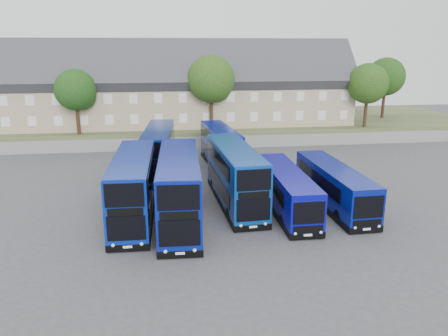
# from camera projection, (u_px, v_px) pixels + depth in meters

# --- Properties ---
(ground) EXTENTS (120.00, 120.00, 0.00)m
(ground) POSITION_uv_depth(u_px,v_px,m) (222.00, 224.00, 30.76)
(ground) COLOR #444449
(ground) RESTS_ON ground
(retaining_wall) EXTENTS (70.00, 0.40, 1.50)m
(retaining_wall) POSITION_uv_depth(u_px,v_px,m) (197.00, 143.00, 53.47)
(retaining_wall) COLOR slate
(retaining_wall) RESTS_ON ground
(earth_bank) EXTENTS (80.00, 20.00, 2.00)m
(earth_bank) POSITION_uv_depth(u_px,v_px,m) (192.00, 127.00, 62.96)
(earth_bank) COLOR #434C2B
(earth_bank) RESTS_ON ground
(terrace_row) EXTENTS (48.00, 10.40, 11.20)m
(terrace_row) POSITION_uv_depth(u_px,v_px,m) (170.00, 90.00, 57.25)
(terrace_row) COLOR tan
(terrace_row) RESTS_ON earth_bank
(dd_front_left) EXTENTS (2.87, 11.58, 4.58)m
(dd_front_left) POSITION_uv_depth(u_px,v_px,m) (134.00, 188.00, 31.39)
(dd_front_left) COLOR #082495
(dd_front_left) RESTS_ON ground
(dd_front_mid) EXTENTS (3.18, 12.10, 4.78)m
(dd_front_mid) POSITION_uv_depth(u_px,v_px,m) (179.00, 190.00, 30.78)
(dd_front_mid) COLOR #07178B
(dd_front_mid) RESTS_ON ground
(dd_front_right) EXTENTS (3.28, 11.65, 4.58)m
(dd_front_right) POSITION_uv_depth(u_px,v_px,m) (235.00, 177.00, 34.27)
(dd_front_right) COLOR #083894
(dd_front_right) RESTS_ON ground
(dd_rear_left) EXTENTS (3.34, 11.31, 4.44)m
(dd_rear_left) POSITION_uv_depth(u_px,v_px,m) (159.00, 152.00, 42.79)
(dd_rear_left) COLOR navy
(dd_rear_left) RESTS_ON ground
(dd_rear_right) EXTENTS (3.35, 10.41, 4.06)m
(dd_rear_right) POSITION_uv_depth(u_px,v_px,m) (221.00, 148.00, 45.08)
(dd_rear_right) COLOR #08169C
(dd_rear_right) RESTS_ON ground
(coach_east_a) EXTENTS (2.52, 11.36, 3.09)m
(coach_east_a) POSITION_uv_depth(u_px,v_px,m) (286.00, 191.00, 33.16)
(coach_east_a) COLOR #080AA0
(coach_east_a) RESTS_ON ground
(coach_east_b) EXTENTS (2.72, 11.49, 3.12)m
(coach_east_b) POSITION_uv_depth(u_px,v_px,m) (334.00, 187.00, 34.09)
(coach_east_b) COLOR navy
(coach_east_b) RESTS_ON ground
(tree_west) EXTENTS (4.80, 4.80, 7.65)m
(tree_west) POSITION_uv_depth(u_px,v_px,m) (77.00, 91.00, 51.06)
(tree_west) COLOR #382314
(tree_west) RESTS_ON earth_bank
(tree_mid) EXTENTS (5.76, 5.76, 9.18)m
(tree_mid) POSITION_uv_depth(u_px,v_px,m) (212.00, 81.00, 53.32)
(tree_mid) COLOR #382314
(tree_mid) RESTS_ON earth_bank
(tree_east) EXTENTS (5.12, 5.12, 8.16)m
(tree_east) POSITION_uv_depth(u_px,v_px,m) (369.00, 85.00, 55.59)
(tree_east) COLOR #382314
(tree_east) RESTS_ON earth_bank
(tree_far) EXTENTS (5.44, 5.44, 8.67)m
(tree_far) POSITION_uv_depth(u_px,v_px,m) (386.00, 78.00, 62.95)
(tree_far) COLOR #382314
(tree_far) RESTS_ON earth_bank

